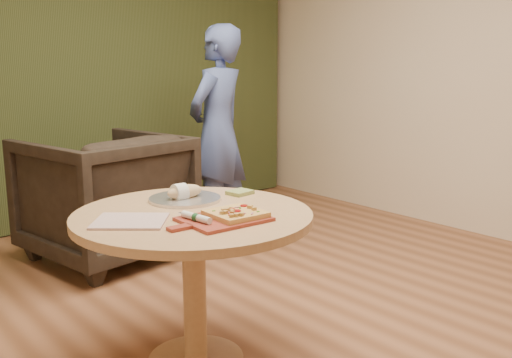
{
  "coord_description": "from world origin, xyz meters",
  "views": [
    {
      "loc": [
        -1.94,
        -2.0,
        1.42
      ],
      "look_at": [
        -0.06,
        0.25,
        0.82
      ],
      "focal_mm": 40.0,
      "sensor_mm": 36.0,
      "label": 1
    }
  ],
  "objects": [
    {
      "name": "pizza_paddle",
      "position": [
        -0.53,
        -0.09,
        0.76
      ],
      "size": [
        0.45,
        0.29,
        0.01
      ],
      "rotation": [
        0.0,
        0.0,
        -0.04
      ],
      "color": "maroon",
      "rests_on": "pedestal_table"
    },
    {
      "name": "pedestal_table",
      "position": [
        -0.54,
        0.12,
        0.61
      ],
      "size": [
        1.1,
        1.1,
        0.75
      ],
      "rotation": [
        0.0,
        0.0,
        -0.26
      ],
      "color": "tan",
      "rests_on": "ground"
    },
    {
      "name": "room_shell",
      "position": [
        0.0,
        0.0,
        1.4
      ],
      "size": [
        5.04,
        6.04,
        2.84
      ],
      "color": "#935B3A",
      "rests_on": "ground"
    },
    {
      "name": "cutlery_roll",
      "position": [
        -0.64,
        -0.05,
        0.78
      ],
      "size": [
        0.05,
        0.2,
        0.03
      ],
      "rotation": [
        0.0,
        0.0,
        0.11
      ],
      "color": "silver",
      "rests_on": "pizza_paddle"
    },
    {
      "name": "person_standing",
      "position": [
        0.83,
        1.81,
        0.87
      ],
      "size": [
        0.74,
        0.61,
        1.73
      ],
      "primitive_type": "imported",
      "rotation": [
        0.0,
        0.0,
        3.49
      ],
      "color": "#445691",
      "rests_on": "ground"
    },
    {
      "name": "serving_tray",
      "position": [
        -0.44,
        0.34,
        0.76
      ],
      "size": [
        0.36,
        0.36,
        0.02
      ],
      "color": "silver",
      "rests_on": "pedestal_table"
    },
    {
      "name": "newspaper",
      "position": [
        -0.84,
        0.15,
        0.76
      ],
      "size": [
        0.39,
        0.38,
        0.01
      ],
      "primitive_type": "cube",
      "rotation": [
        0.0,
        0.0,
        -0.7
      ],
      "color": "silver",
      "rests_on": "pedestal_table"
    },
    {
      "name": "armchair",
      "position": [
        -0.19,
        1.82,
        0.51
      ],
      "size": [
        1.13,
        1.08,
        1.02
      ],
      "primitive_type": "imported",
      "rotation": [
        0.0,
        0.0,
        3.31
      ],
      "color": "black",
      "rests_on": "ground"
    },
    {
      "name": "curtain",
      "position": [
        0.0,
        2.9,
        1.4
      ],
      "size": [
        4.8,
        0.14,
        2.78
      ],
      "primitive_type": "cube",
      "color": "#2A3317",
      "rests_on": "ground"
    },
    {
      "name": "bread_roll",
      "position": [
        -0.45,
        0.34,
        0.79
      ],
      "size": [
        0.19,
        0.09,
        0.09
      ],
      "color": "tan",
      "rests_on": "serving_tray"
    },
    {
      "name": "flatbread_pizza",
      "position": [
        -0.47,
        -0.1,
        0.78
      ],
      "size": [
        0.23,
        0.23,
        0.04
      ],
      "rotation": [
        0.0,
        0.0,
        -0.04
      ],
      "color": "tan",
      "rests_on": "pizza_paddle"
    },
    {
      "name": "green_packet",
      "position": [
        -0.15,
        0.27,
        0.76
      ],
      "size": [
        0.13,
        0.12,
        0.02
      ],
      "primitive_type": "cube",
      "rotation": [
        0.0,
        0.0,
        0.14
      ],
      "color": "#5E6F32",
      "rests_on": "pedestal_table"
    }
  ]
}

